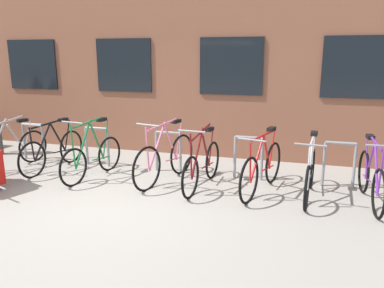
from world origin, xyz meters
The scene contains 11 objects.
ground_plane centered at (0.00, 0.00, 0.00)m, with size 42.00×42.00×0.00m, color #9E998E.
storefront_building centered at (0.00, 6.83, 2.90)m, with size 28.00×7.30×5.81m.
bike_rack centered at (0.29, 1.90, 0.47)m, with size 6.53×0.05×0.78m.
bicycle_green centered at (-0.91, 1.22, 0.38)m, with size 0.44×1.64×1.11m.
bicycle_white centered at (2.83, 1.31, 0.37)m, with size 0.44×1.67×1.00m.
bicycle_black centered at (-1.91, 1.45, 0.37)m, with size 0.44×1.74×0.98m.
bicycle_silver centered at (-2.75, 1.26, 0.37)m, with size 0.53×1.69×1.04m.
bicycle_maroon centered at (1.11, 1.30, 0.38)m, with size 0.44×1.73×1.07m.
bicycle_pink centered at (0.42, 1.40, 0.41)m, with size 0.57×1.77×1.11m.
bicycle_red centered at (2.09, 1.36, 0.39)m, with size 0.58×1.77×1.01m.
bicycle_purple centered at (3.69, 1.31, 0.38)m, with size 0.44×1.71×1.02m.
Camera 1 is at (2.64, -4.48, 2.16)m, focal length 35.00 mm.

